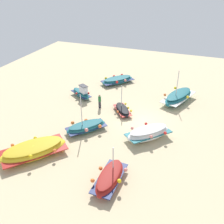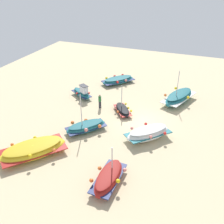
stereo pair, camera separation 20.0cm
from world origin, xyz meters
TOP-DOWN VIEW (x-y plane):
  - ground_plane at (0.00, 0.00)m, footprint 49.13×49.13m
  - fishing_boat_0 at (9.01, 0.05)m, footprint 3.86×2.06m
  - fishing_boat_1 at (-8.22, -5.51)m, footprint 4.50×4.16m
  - fishing_boat_2 at (-2.79, -8.14)m, footprint 2.49×3.20m
  - fishing_boat_3 at (-5.68, 2.82)m, footprint 5.47×3.61m
  - fishing_boat_4 at (8.33, -6.88)m, footprint 5.56×5.18m
  - fishing_boat_5 at (-0.97, -2.36)m, footprint 3.07×2.75m
  - fishing_boat_6 at (2.66, 1.32)m, footprint 4.33×4.22m
  - fishing_boat_7 at (3.53, -4.44)m, footprint 3.91×3.64m
  - person_walking at (-1.11, -5.04)m, footprint 0.32×0.32m

SIDE VIEW (x-z plane):
  - ground_plane at x=0.00m, z-range 0.00..0.00m
  - fishing_boat_5 at x=-0.97m, z-range -1.18..1.91m
  - fishing_boat_1 at x=-8.22m, z-range 0.01..0.88m
  - fishing_boat_7 at x=3.53m, z-range -1.52..2.44m
  - fishing_boat_0 at x=9.01m, z-range -0.86..1.89m
  - fishing_boat_2 at x=-2.79m, z-range -0.30..1.40m
  - fishing_boat_4 at x=8.33m, z-range -0.02..1.17m
  - fishing_boat_6 at x=2.66m, z-range -0.01..1.21m
  - fishing_boat_3 at x=-5.68m, z-range -1.42..2.64m
  - person_walking at x=-1.11m, z-range 0.12..1.75m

